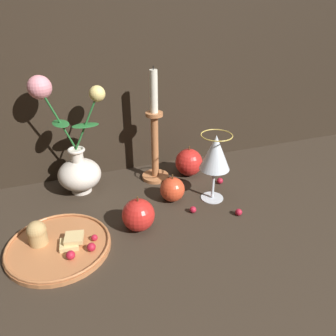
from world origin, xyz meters
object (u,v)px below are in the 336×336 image
apple_beside_vase (172,189)px  apple_near_glass (189,162)px  candlestick (155,140)px  apple_at_table_edge (138,215)px  plate_with_pastries (57,244)px  wine_glass (215,155)px  vase (76,160)px

apple_beside_vase → apple_near_glass: (0.10, 0.12, 0.01)m
candlestick → apple_at_table_edge: bearing=-117.2°
plate_with_pastries → candlestick: size_ratio=0.68×
apple_beside_vase → apple_near_glass: 0.15m
wine_glass → candlestick: bearing=124.8°
plate_with_pastries → apple_at_table_edge: bearing=2.2°
apple_beside_vase → candlestick: bearing=92.4°
vase → candlestick: size_ratio=0.98×
vase → wine_glass: vase is taller
plate_with_pastries → wine_glass: size_ratio=1.21×
apple_beside_vase → apple_at_table_edge: size_ratio=0.88×
plate_with_pastries → apple_near_glass: size_ratio=2.37×
apple_near_glass → plate_with_pastries: bearing=-152.2°
apple_at_table_edge → vase: bearing=116.8°
apple_beside_vase → apple_at_table_edge: 0.15m
plate_with_pastries → vase: bearing=71.8°
plate_with_pastries → apple_at_table_edge: size_ratio=2.53×
apple_near_glass → apple_at_table_edge: apple_near_glass is taller
candlestick → apple_beside_vase: (0.01, -0.13, -0.09)m
plate_with_pastries → wine_glass: 0.43m
wine_glass → candlestick: (-0.11, 0.16, -0.01)m
plate_with_pastries → candlestick: candlestick is taller
vase → apple_at_table_edge: bearing=-63.2°
plate_with_pastries → apple_beside_vase: apple_beside_vase is taller
wine_glass → apple_near_glass: (-0.01, 0.15, -0.09)m
apple_beside_vase → apple_near_glass: apple_near_glass is taller
candlestick → apple_near_glass: 0.13m
candlestick → apple_at_table_edge: candlestick is taller
candlestick → apple_at_table_edge: (-0.11, -0.22, -0.09)m
wine_glass → apple_beside_vase: wine_glass is taller
vase → apple_near_glass: (0.33, -0.02, -0.06)m
plate_with_pastries → wine_glass: (0.41, 0.07, 0.12)m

